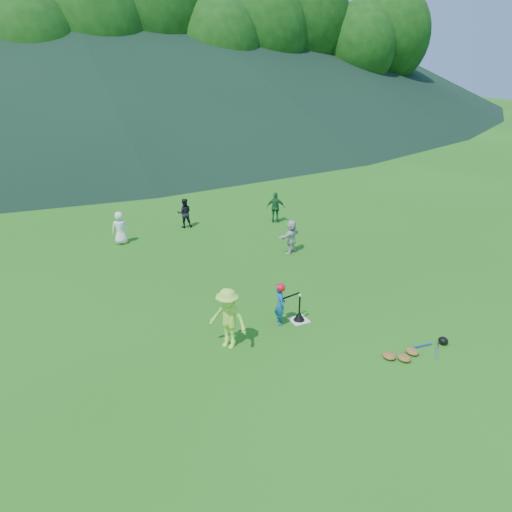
{
  "coord_description": "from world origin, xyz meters",
  "views": [
    {
      "loc": [
        -6.11,
        -9.66,
        6.52
      ],
      "look_at": [
        0.0,
        2.5,
        0.9
      ],
      "focal_mm": 35.0,
      "sensor_mm": 36.0,
      "label": 1
    }
  ],
  "objects_px": {
    "fielder_d": "(291,236)",
    "batting_tee": "(299,316)",
    "fielder_c": "(276,208)",
    "fielder_a": "(120,228)",
    "batter_child": "(280,304)",
    "adult_coach": "(228,319)",
    "home_plate": "(299,320)",
    "equipment_pile": "(413,351)",
    "fielder_b": "(184,213)"
  },
  "relations": [
    {
      "from": "home_plate",
      "to": "fielder_d",
      "type": "xyz_separation_m",
      "value": [
        2.21,
        4.21,
        0.58
      ]
    },
    {
      "from": "adult_coach",
      "to": "fielder_a",
      "type": "distance_m",
      "value": 8.06
    },
    {
      "from": "fielder_b",
      "to": "fielder_c",
      "type": "relative_size",
      "value": 0.94
    },
    {
      "from": "adult_coach",
      "to": "fielder_c",
      "type": "xyz_separation_m",
      "value": [
        5.46,
        7.64,
        -0.13
      ]
    },
    {
      "from": "home_plate",
      "to": "fielder_d",
      "type": "height_order",
      "value": "fielder_d"
    },
    {
      "from": "adult_coach",
      "to": "fielder_c",
      "type": "relative_size",
      "value": 1.21
    },
    {
      "from": "adult_coach",
      "to": "batter_child",
      "type": "bearing_deg",
      "value": 68.45
    },
    {
      "from": "batter_child",
      "to": "fielder_c",
      "type": "xyz_separation_m",
      "value": [
        3.84,
        7.24,
        0.07
      ]
    },
    {
      "from": "fielder_a",
      "to": "fielder_c",
      "type": "height_order",
      "value": "fielder_c"
    },
    {
      "from": "fielder_b",
      "to": "adult_coach",
      "type": "bearing_deg",
      "value": 91.55
    },
    {
      "from": "home_plate",
      "to": "fielder_a",
      "type": "distance_m",
      "value": 8.26
    },
    {
      "from": "fielder_b",
      "to": "batting_tee",
      "type": "xyz_separation_m",
      "value": [
        0.19,
        -8.43,
        -0.46
      ]
    },
    {
      "from": "fielder_c",
      "to": "fielder_d",
      "type": "xyz_separation_m",
      "value": [
        -1.11,
        -3.13,
        -0.04
      ]
    },
    {
      "from": "fielder_c",
      "to": "batting_tee",
      "type": "distance_m",
      "value": 8.07
    },
    {
      "from": "adult_coach",
      "to": "batting_tee",
      "type": "bearing_deg",
      "value": 62.54
    },
    {
      "from": "batting_tee",
      "to": "adult_coach",
      "type": "bearing_deg",
      "value": -172.0
    },
    {
      "from": "adult_coach",
      "to": "fielder_c",
      "type": "height_order",
      "value": "adult_coach"
    },
    {
      "from": "fielder_a",
      "to": "batting_tee",
      "type": "height_order",
      "value": "fielder_a"
    },
    {
      "from": "home_plate",
      "to": "batter_child",
      "type": "distance_m",
      "value": 0.76
    },
    {
      "from": "batter_child",
      "to": "fielder_b",
      "type": "bearing_deg",
      "value": 11.79
    },
    {
      "from": "fielder_c",
      "to": "equipment_pile",
      "type": "height_order",
      "value": "fielder_c"
    },
    {
      "from": "home_plate",
      "to": "fielder_c",
      "type": "distance_m",
      "value": 8.08
    },
    {
      "from": "fielder_a",
      "to": "fielder_b",
      "type": "distance_m",
      "value": 2.77
    },
    {
      "from": "batting_tee",
      "to": "equipment_pile",
      "type": "height_order",
      "value": "batting_tee"
    },
    {
      "from": "fielder_a",
      "to": "equipment_pile",
      "type": "distance_m",
      "value": 11.16
    },
    {
      "from": "batter_child",
      "to": "fielder_c",
      "type": "height_order",
      "value": "fielder_c"
    },
    {
      "from": "fielder_c",
      "to": "fielder_a",
      "type": "bearing_deg",
      "value": 25.86
    },
    {
      "from": "home_plate",
      "to": "batting_tee",
      "type": "xyz_separation_m",
      "value": [
        0.0,
        0.0,
        0.12
      ]
    },
    {
      "from": "home_plate",
      "to": "batter_child",
      "type": "xyz_separation_m",
      "value": [
        -0.52,
        0.1,
        0.54
      ]
    },
    {
      "from": "batter_child",
      "to": "fielder_d",
      "type": "relative_size",
      "value": 0.94
    },
    {
      "from": "equipment_pile",
      "to": "home_plate",
      "type": "bearing_deg",
      "value": 121.68
    },
    {
      "from": "fielder_b",
      "to": "fielder_c",
      "type": "xyz_separation_m",
      "value": [
        3.51,
        -1.09,
        0.04
      ]
    },
    {
      "from": "adult_coach",
      "to": "fielder_b",
      "type": "xyz_separation_m",
      "value": [
        1.95,
        8.73,
        -0.17
      ]
    },
    {
      "from": "fielder_d",
      "to": "batting_tee",
      "type": "bearing_deg",
      "value": 40.28
    },
    {
      "from": "home_plate",
      "to": "equipment_pile",
      "type": "distance_m",
      "value": 2.95
    },
    {
      "from": "batter_child",
      "to": "batting_tee",
      "type": "distance_m",
      "value": 0.68
    },
    {
      "from": "fielder_b",
      "to": "fielder_c",
      "type": "height_order",
      "value": "fielder_c"
    },
    {
      "from": "batter_child",
      "to": "equipment_pile",
      "type": "bearing_deg",
      "value": -127.52
    },
    {
      "from": "equipment_pile",
      "to": "batting_tee",
      "type": "bearing_deg",
      "value": 121.68
    },
    {
      "from": "fielder_d",
      "to": "batting_tee",
      "type": "height_order",
      "value": "fielder_d"
    },
    {
      "from": "fielder_b",
      "to": "equipment_pile",
      "type": "relative_size",
      "value": 0.65
    },
    {
      "from": "home_plate",
      "to": "equipment_pile",
      "type": "bearing_deg",
      "value": -58.32
    },
    {
      "from": "batter_child",
      "to": "fielder_c",
      "type": "distance_m",
      "value": 8.19
    },
    {
      "from": "fielder_a",
      "to": "fielder_d",
      "type": "height_order",
      "value": "fielder_a"
    },
    {
      "from": "batting_tee",
      "to": "equipment_pile",
      "type": "bearing_deg",
      "value": -58.32
    },
    {
      "from": "batter_child",
      "to": "fielder_d",
      "type": "bearing_deg",
      "value": -19.52
    },
    {
      "from": "fielder_a",
      "to": "home_plate",
      "type": "bearing_deg",
      "value": 118.42
    },
    {
      "from": "fielder_d",
      "to": "batting_tee",
      "type": "xyz_separation_m",
      "value": [
        -2.21,
        -4.21,
        -0.46
      ]
    },
    {
      "from": "batting_tee",
      "to": "equipment_pile",
      "type": "distance_m",
      "value": 2.95
    },
    {
      "from": "fielder_b",
      "to": "equipment_pile",
      "type": "distance_m",
      "value": 11.08
    }
  ]
}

